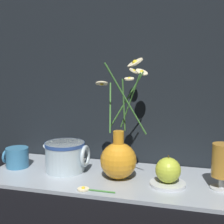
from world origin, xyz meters
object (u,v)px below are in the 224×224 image
vase_with_flowers (119,157)px  tea_glass (222,162)px  yellow_mug (18,157)px  ceramic_pitcher (65,155)px  orange_fruit (168,170)px

vase_with_flowers → tea_glass: vase_with_flowers is taller
yellow_mug → ceramic_pitcher: 0.19m
vase_with_flowers → orange_fruit: (0.16, -0.02, -0.02)m
tea_glass → orange_fruit: 0.16m
orange_fruit → tea_glass: bearing=5.0°
vase_with_flowers → tea_glass: size_ratio=2.80×
ceramic_pitcher → tea_glass: size_ratio=1.17×
vase_with_flowers → orange_fruit: 0.17m
vase_with_flowers → yellow_mug: (-0.39, 0.02, -0.04)m
vase_with_flowers → ceramic_pitcher: (-0.20, 0.02, -0.02)m
tea_glass → orange_fruit: tea_glass is taller
tea_glass → ceramic_pitcher: bearing=177.1°
vase_with_flowers → yellow_mug: bearing=177.2°
tea_glass → orange_fruit: bearing=-175.0°
ceramic_pitcher → orange_fruit: ceramic_pitcher is taller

